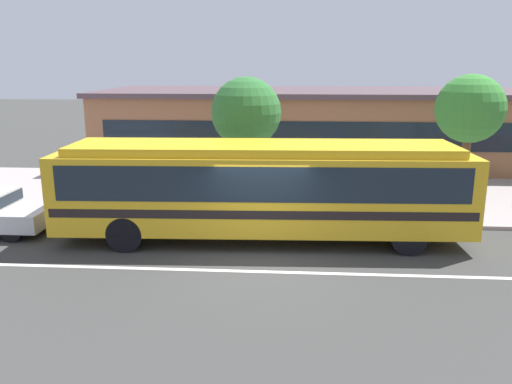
{
  "coord_description": "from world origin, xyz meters",
  "views": [
    {
      "loc": [
        0.77,
        -12.85,
        5.09
      ],
      "look_at": [
        -0.28,
        2.24,
        1.3
      ],
      "focal_mm": 36.2,
      "sensor_mm": 36.0,
      "label": 1
    }
  ],
  "objects_px": {
    "bus_stop_sign": "(380,171)",
    "street_tree_mid_block": "(470,110)",
    "transit_bus": "(263,185)",
    "street_tree_near_stop": "(246,113)",
    "pedestrian_waiting_near_sign": "(368,189)"
  },
  "relations": [
    {
      "from": "bus_stop_sign",
      "to": "street_tree_mid_block",
      "type": "distance_m",
      "value": 4.92
    },
    {
      "from": "transit_bus",
      "to": "street_tree_mid_block",
      "type": "xyz_separation_m",
      "value": [
        7.25,
        4.81,
        1.78
      ]
    },
    {
      "from": "transit_bus",
      "to": "street_tree_near_stop",
      "type": "bearing_deg",
      "value": 101.42
    },
    {
      "from": "transit_bus",
      "to": "street_tree_near_stop",
      "type": "distance_m",
      "value": 4.57
    },
    {
      "from": "transit_bus",
      "to": "street_tree_near_stop",
      "type": "relative_size",
      "value": 2.64
    },
    {
      "from": "bus_stop_sign",
      "to": "pedestrian_waiting_near_sign",
      "type": "bearing_deg",
      "value": 153.08
    },
    {
      "from": "transit_bus",
      "to": "street_tree_near_stop",
      "type": "xyz_separation_m",
      "value": [
        -0.84,
        4.18,
        1.66
      ]
    },
    {
      "from": "street_tree_mid_block",
      "to": "street_tree_near_stop",
      "type": "bearing_deg",
      "value": -175.52
    },
    {
      "from": "pedestrian_waiting_near_sign",
      "to": "street_tree_mid_block",
      "type": "height_order",
      "value": "street_tree_mid_block"
    },
    {
      "from": "transit_bus",
      "to": "street_tree_mid_block",
      "type": "relative_size",
      "value": 2.58
    },
    {
      "from": "pedestrian_waiting_near_sign",
      "to": "street_tree_near_stop",
      "type": "height_order",
      "value": "street_tree_near_stop"
    },
    {
      "from": "transit_bus",
      "to": "street_tree_mid_block",
      "type": "bearing_deg",
      "value": 33.59
    },
    {
      "from": "bus_stop_sign",
      "to": "street_tree_near_stop",
      "type": "distance_m",
      "value": 5.3
    },
    {
      "from": "pedestrian_waiting_near_sign",
      "to": "street_tree_near_stop",
      "type": "distance_m",
      "value": 5.19
    },
    {
      "from": "street_tree_mid_block",
      "to": "bus_stop_sign",
      "type": "bearing_deg",
      "value": -141.0
    }
  ]
}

